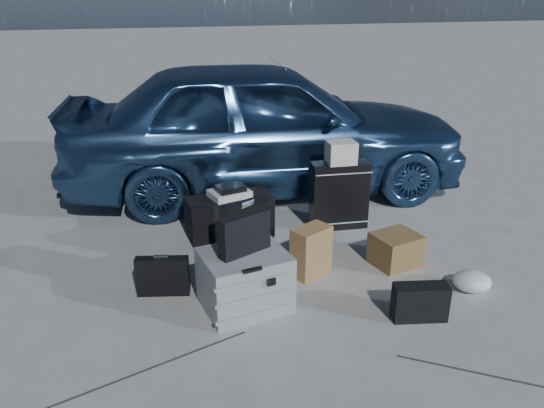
{
  "coord_description": "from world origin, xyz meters",
  "views": [
    {
      "loc": [
        -1.29,
        -3.24,
        2.23
      ],
      "look_at": [
        -0.16,
        0.85,
        0.49
      ],
      "focal_mm": 35.0,
      "sensor_mm": 36.0,
      "label": 1
    }
  ],
  "objects_px": {
    "car": "(265,125)",
    "duffel_bag": "(230,216)",
    "pelican_case": "(245,280)",
    "suitcase_left": "(248,235)",
    "briefcase": "(163,276)",
    "suitcase_right": "(339,195)",
    "cardboard_box": "(395,249)"
  },
  "relations": [
    {
      "from": "car",
      "to": "duffel_bag",
      "type": "distance_m",
      "value": 1.45
    },
    {
      "from": "duffel_bag",
      "to": "pelican_case",
      "type": "bearing_deg",
      "value": -101.64
    },
    {
      "from": "pelican_case",
      "to": "suitcase_left",
      "type": "bearing_deg",
      "value": 65.44
    },
    {
      "from": "suitcase_left",
      "to": "duffel_bag",
      "type": "xyz_separation_m",
      "value": [
        -0.03,
        0.63,
        -0.09
      ]
    },
    {
      "from": "briefcase",
      "to": "suitcase_right",
      "type": "distance_m",
      "value": 1.97
    },
    {
      "from": "car",
      "to": "duffel_bag",
      "type": "relative_size",
      "value": 5.62
    },
    {
      "from": "pelican_case",
      "to": "suitcase_left",
      "type": "distance_m",
      "value": 0.63
    },
    {
      "from": "car",
      "to": "cardboard_box",
      "type": "relative_size",
      "value": 12.11
    },
    {
      "from": "briefcase",
      "to": "suitcase_left",
      "type": "distance_m",
      "value": 0.8
    },
    {
      "from": "briefcase",
      "to": "car",
      "type": "bearing_deg",
      "value": 69.63
    },
    {
      "from": "cardboard_box",
      "to": "suitcase_right",
      "type": "bearing_deg",
      "value": 102.12
    },
    {
      "from": "pelican_case",
      "to": "suitcase_left",
      "type": "relative_size",
      "value": 1.04
    },
    {
      "from": "suitcase_right",
      "to": "briefcase",
      "type": "bearing_deg",
      "value": -150.58
    },
    {
      "from": "pelican_case",
      "to": "briefcase",
      "type": "bearing_deg",
      "value": 140.6
    },
    {
      "from": "cardboard_box",
      "to": "briefcase",
      "type": "bearing_deg",
      "value": 178.93
    },
    {
      "from": "briefcase",
      "to": "suitcase_right",
      "type": "height_order",
      "value": "suitcase_right"
    },
    {
      "from": "suitcase_right",
      "to": "cardboard_box",
      "type": "relative_size",
      "value": 1.81
    },
    {
      "from": "briefcase",
      "to": "duffel_bag",
      "type": "height_order",
      "value": "duffel_bag"
    },
    {
      "from": "duffel_bag",
      "to": "briefcase",
      "type": "bearing_deg",
      "value": -133.68
    },
    {
      "from": "suitcase_right",
      "to": "cardboard_box",
      "type": "height_order",
      "value": "suitcase_right"
    },
    {
      "from": "briefcase",
      "to": "duffel_bag",
      "type": "bearing_deg",
      "value": 64.95
    },
    {
      "from": "duffel_bag",
      "to": "cardboard_box",
      "type": "bearing_deg",
      "value": -42.31
    },
    {
      "from": "pelican_case",
      "to": "cardboard_box",
      "type": "relative_size",
      "value": 1.63
    },
    {
      "from": "pelican_case",
      "to": "suitcase_right",
      "type": "height_order",
      "value": "suitcase_right"
    },
    {
      "from": "suitcase_left",
      "to": "cardboard_box",
      "type": "xyz_separation_m",
      "value": [
        1.23,
        -0.31,
        -0.15
      ]
    },
    {
      "from": "pelican_case",
      "to": "duffel_bag",
      "type": "xyz_separation_m",
      "value": [
        0.13,
        1.23,
        -0.02
      ]
    },
    {
      "from": "duffel_bag",
      "to": "cardboard_box",
      "type": "height_order",
      "value": "duffel_bag"
    },
    {
      "from": "car",
      "to": "cardboard_box",
      "type": "bearing_deg",
      "value": -158.02
    },
    {
      "from": "suitcase_right",
      "to": "duffel_bag",
      "type": "bearing_deg",
      "value": -179.66
    },
    {
      "from": "pelican_case",
      "to": "cardboard_box",
      "type": "distance_m",
      "value": 1.43
    },
    {
      "from": "suitcase_left",
      "to": "cardboard_box",
      "type": "distance_m",
      "value": 1.28
    },
    {
      "from": "suitcase_left",
      "to": "duffel_bag",
      "type": "bearing_deg",
      "value": 69.67
    }
  ]
}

